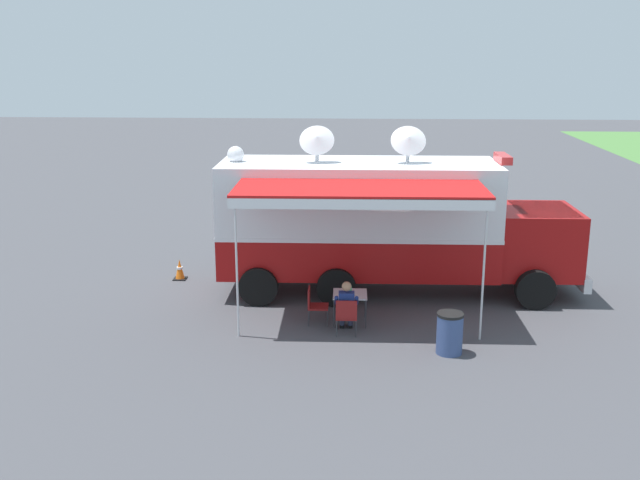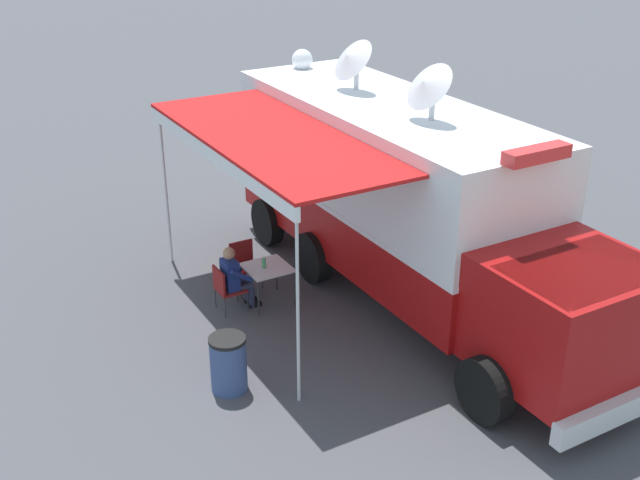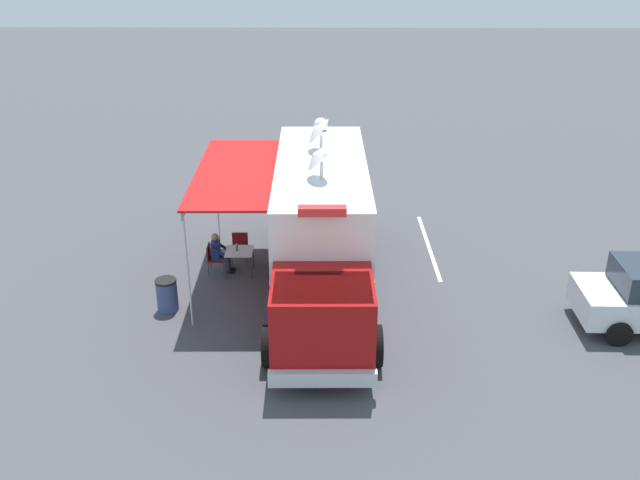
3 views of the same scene
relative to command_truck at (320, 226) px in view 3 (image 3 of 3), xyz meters
The scene contains 10 objects.
ground_plane 2.09m from the command_truck, 91.89° to the right, with size 100.00×100.00×0.00m, color #47474C.
lot_stripe 4.86m from the command_truck, 141.17° to the right, with size 0.12×4.80×0.01m, color silver.
command_truck is the anchor object (origin of this frame).
folding_table 2.86m from the command_truck, 21.03° to the right, with size 0.81×0.81×0.73m.
water_bottle 2.84m from the command_truck, 20.41° to the right, with size 0.07×0.07×0.22m.
folding_chair_at_table 3.63m from the command_truck, 17.27° to the right, with size 0.49×0.49×0.87m.
folding_chair_beside_table 3.36m from the command_truck, 35.54° to the right, with size 0.49×0.49×0.87m.
seated_responder 3.41m from the command_truck, 18.33° to the right, with size 0.66×0.55×1.25m.
trash_bin 4.52m from the command_truck, 16.78° to the left, with size 0.57×0.57×0.91m.
traffic_cone 6.06m from the command_truck, 97.64° to the right, with size 0.36×0.36×0.58m.
Camera 3 is at (-0.11, 18.18, 9.66)m, focal length 39.10 mm.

